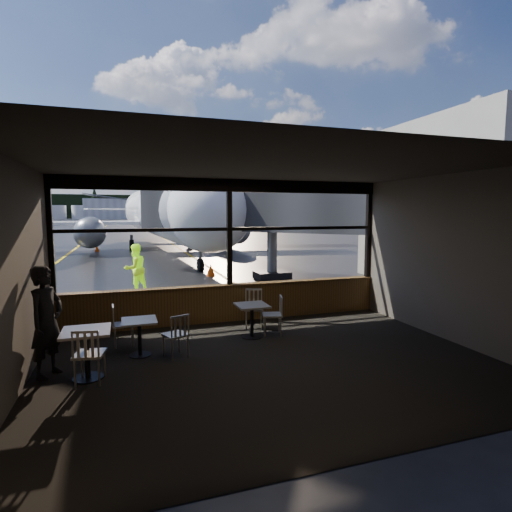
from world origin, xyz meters
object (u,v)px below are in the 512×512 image
jet_bridge (282,225)px  chair_near_n (254,309)px  airliner (162,178)px  chair_mid_w (123,325)px  chair_near_e (272,315)px  passenger (47,322)px  cafe_table_mid (140,338)px  cafe_table_near (252,321)px  chair_mid_s (176,335)px  cone_wing (97,248)px  chair_left_s (90,355)px  ground_crew (135,269)px  cone_nose (211,270)px  cafe_table_left (87,355)px

jet_bridge → chair_near_n: bearing=-117.2°
airliner → chair_mid_w: airliner is taller
chair_near_e → passenger: (-4.30, -0.95, 0.48)m
cafe_table_mid → cafe_table_near: bearing=9.5°
airliner → jet_bridge: (3.35, -14.49, -2.94)m
cafe_table_mid → chair_mid_w: bearing=112.5°
cafe_table_near → chair_mid_w: bearing=173.3°
chair_near_e → chair_mid_s: chair_near_e is taller
chair_mid_s → cone_wing: bearing=75.3°
jet_bridge → chair_near_n: 7.25m
cafe_table_mid → passenger: (-1.47, -0.51, 0.57)m
chair_left_s → ground_crew: ground_crew is taller
cone_wing → passenger: bearing=-88.5°
chair_left_s → chair_mid_w: bearing=84.3°
chair_near_n → cone_wing: bearing=-59.7°
ground_crew → cone_nose: ground_crew is taller
cafe_table_mid → chair_mid_s: 0.70m
jet_bridge → passenger: (-7.30, -7.85, -1.29)m
chair_mid_w → chair_left_s: bearing=-19.1°
cafe_table_near → cone_wing: cafe_table_near is taller
cafe_table_near → cafe_table_left: 3.43m
cafe_table_mid → ground_crew: ground_crew is taller
chair_mid_w → passenger: passenger is taller
chair_near_e → cafe_table_left: bearing=124.8°
airliner → chair_near_n: (0.13, -20.74, -4.70)m
chair_near_e → cone_nose: bearing=12.8°
airliner → chair_near_e: airliner is taller
ground_crew → cafe_table_mid: bearing=55.3°
chair_mid_s → ground_crew: ground_crew is taller
cafe_table_left → cone_wing: (-1.22, 23.17, -0.18)m
jet_bridge → cone_nose: size_ratio=19.49×
cafe_table_mid → cone_nose: bearing=70.2°
cafe_table_left → chair_mid_s: size_ratio=0.96×
cafe_table_near → cafe_table_mid: size_ratio=1.05×
jet_bridge → cafe_table_mid: size_ratio=14.59×
chair_left_s → cone_wing: 23.37m
airliner → cone_wing: size_ratio=75.30×
cafe_table_near → passenger: 3.96m
cafe_table_left → airliner: bearing=81.6°
chair_near_n → chair_mid_w: (-2.91, -0.38, -0.03)m
cone_wing → cafe_table_mid: bearing=-84.7°
jet_bridge → chair_mid_w: bearing=-132.7°
chair_mid_w → airliner: bearing=169.9°
passenger → cone_nose: bearing=3.0°
cone_nose → cafe_table_mid: bearing=-109.8°
chair_near_n → ground_crew: 5.74m
airliner → ground_crew: airliner is taller
jet_bridge → chair_mid_s: 9.40m
chair_mid_w → cone_nose: 9.08m
passenger → cone_wing: 22.86m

